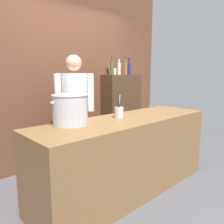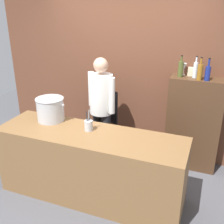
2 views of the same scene
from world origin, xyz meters
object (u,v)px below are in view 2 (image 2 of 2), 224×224
Objects in this scene: chef at (102,105)px; wine_bottle_olive at (181,69)px; wine_bottle_clear at (195,70)px; spice_tin_cream at (191,72)px; wine_bottle_cobalt at (208,73)px; stockpot_large at (50,109)px; utensil_crock at (89,125)px; wine_glass_tall at (184,67)px; wine_bottle_amber at (200,72)px.

wine_bottle_olive is (1.04, 0.37, 0.55)m from chef.
spice_tin_cream is at bearing 122.31° from wine_bottle_clear.
stockpot_large is at bearing -153.67° from wine_bottle_cobalt.
spice_tin_cream is (1.04, 1.21, 0.48)m from utensil_crock.
wine_bottle_olive is at bearing -135.52° from chef.
stockpot_large is at bearing 170.87° from utensil_crock.
stockpot_large is at bearing -146.68° from wine_bottle_olive.
wine_glass_tall is (-0.33, 0.17, 0.01)m from wine_bottle_cobalt.
wine_bottle_amber is 1.80× the size of wine_glass_tall.
stockpot_large is 1.42× the size of wine_bottle_olive.
wine_bottle_clear is at bearing 30.70° from stockpot_large.
wine_bottle_olive is (1.51, 0.99, 0.46)m from stockpot_large.
spice_tin_cream is at bearing 123.54° from wine_bottle_amber.
utensil_crock is 1.65× the size of wine_glass_tall.
wine_bottle_cobalt is (0.36, -0.07, -0.01)m from wine_bottle_olive.
wine_bottle_clear is at bearing 5.80° from wine_bottle_olive.
wine_glass_tall is at bearing 51.83° from utensil_crock.
wine_bottle_amber reaches higher than spice_tin_cream.
stockpot_large is 1.96m from wine_glass_tall.
chef is 1.30m from wine_glass_tall.
wine_bottle_amber is (1.78, 0.92, 0.45)m from stockpot_large.
stockpot_large is 1.51× the size of utensil_crock.
stockpot_large reaches higher than utensil_crock.
wine_bottle_amber is at bearing -55.25° from wine_bottle_clear.
wine_bottle_cobalt is 1.76× the size of wine_glass_tall.
wine_bottle_amber is 1.02× the size of wine_bottle_cobalt.
wine_bottle_olive is at bearing -138.95° from spice_tin_cream.
utensil_crock is 1.66m from wine_bottle_clear.
stockpot_large is at bearing -145.99° from spice_tin_cream.
spice_tin_cream is (-0.06, 0.10, -0.06)m from wine_bottle_clear.
wine_bottle_olive is at bearing 169.49° from wine_bottle_cobalt.
utensil_crock is at bearing -128.17° from wine_glass_tall.
wine_bottle_clear is 2.56× the size of spice_tin_cream.
chef is 5.41× the size of wine_bottle_amber.
utensil_crock is 1.72m from wine_bottle_cobalt.
wine_bottle_cobalt is at bearing 5.74° from wine_bottle_amber.
wine_bottle_amber is at bearing 27.33° from stockpot_large.
wine_bottle_cobalt is 0.19m from wine_bottle_clear.
stockpot_large is 2.05m from wine_bottle_amber.
wine_bottle_clear is at bearing -57.69° from spice_tin_cream.
wine_glass_tall is at bearing 141.11° from wine_bottle_amber.
wine_bottle_olive is at bearing 163.68° from wine_bottle_amber.
wine_glass_tall is at bearing -131.18° from chef.
wine_bottle_clear is (-0.17, 0.09, 0.01)m from wine_bottle_cobalt.
wine_bottle_olive is (0.91, 1.09, 0.54)m from utensil_crock.
wine_bottle_amber reaches higher than chef.
spice_tin_cream reaches higher than utensil_crock.
chef is 1.24m from wine_bottle_olive.
utensil_crock is 0.94× the size of wine_bottle_olive.
stockpot_large is at bearing 77.54° from chef.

